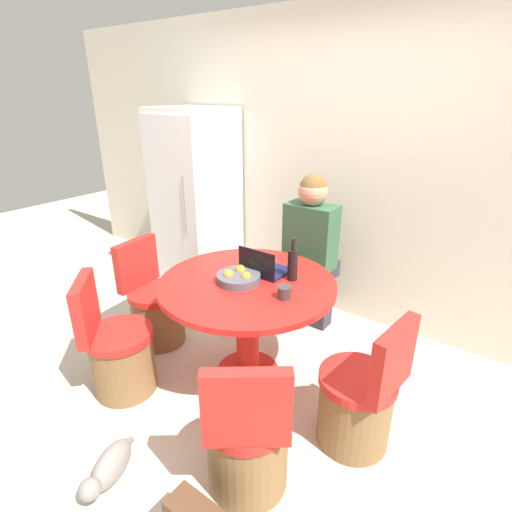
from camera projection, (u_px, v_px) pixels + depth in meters
name	position (u px, v px, depth m)	size (l,w,h in m)	color
ground_plane	(231.00, 402.00, 2.69)	(12.00, 12.00, 0.00)	beige
wall_back	(347.00, 172.00, 3.37)	(7.00, 0.06, 2.60)	beige
refrigerator	(196.00, 202.00, 4.01)	(0.68, 0.68, 1.80)	white
dining_table	(247.00, 305.00, 2.73)	(1.19, 1.19, 0.76)	red
chair_near_right_corner	(247.00, 443.00, 2.03)	(0.51, 0.51, 0.86)	brown
chair_left_side	(156.00, 309.00, 3.26)	(0.45, 0.44, 0.86)	brown
chair_near_left_corner	(119.00, 354.00, 2.71)	(0.51, 0.51, 0.86)	brown
chair_right_side	(359.00, 403.00, 2.29)	(0.46, 0.44, 0.86)	brown
person_seated	(312.00, 247.00, 3.24)	(0.40, 0.37, 1.36)	#2D2D38
laptop	(264.00, 268.00, 2.76)	(0.29, 0.25, 0.20)	#141947
fruit_bowl	(238.00, 277.00, 2.64)	(0.29, 0.29, 0.09)	#4C4C56
coffee_cup	(284.00, 292.00, 2.43)	(0.09, 0.09, 0.08)	#383333
bottle	(293.00, 264.00, 2.64)	(0.07, 0.07, 0.30)	black
cat	(109.00, 467.00, 2.11)	(0.24, 0.42, 0.18)	gray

